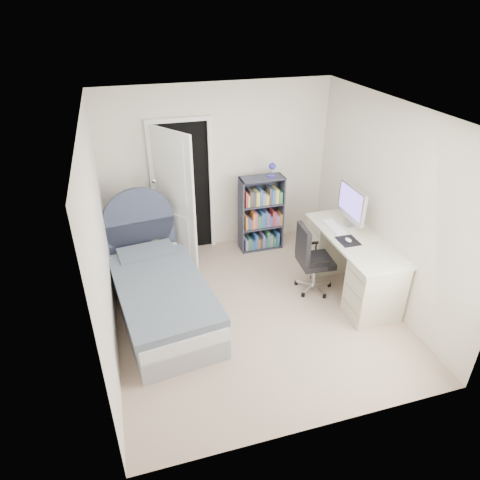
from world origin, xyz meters
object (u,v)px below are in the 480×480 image
object	(u,v)px
bed	(160,291)
floor_lamp	(156,227)
desk	(351,261)
office_chair	(310,256)
bookcase	(262,216)
nightstand	(142,242)

from	to	relation	value
bed	floor_lamp	size ratio (longest dim) A/B	1.70
desk	office_chair	bearing A→B (deg)	165.98
bookcase	office_chair	xyz separation A→B (m)	(0.25, -1.27, -0.02)
office_chair	bookcase	bearing A→B (deg)	100.96
bookcase	desk	xyz separation A→B (m)	(0.78, -1.40, -0.11)
nightstand	office_chair	size ratio (longest dim) A/B	0.62
bed	desk	world-z (taller)	desk
bed	floor_lamp	distance (m)	1.29
desk	floor_lamp	bearing A→B (deg)	147.80
bookcase	desk	world-z (taller)	bookcase
floor_lamp	desk	size ratio (longest dim) A/B	0.79
bed	floor_lamp	world-z (taller)	same
nightstand	office_chair	bearing A→B (deg)	-31.18
floor_lamp	desk	world-z (taller)	desk
desk	bookcase	bearing A→B (deg)	119.19
bookcase	nightstand	bearing A→B (deg)	-179.66
bed	office_chair	xyz separation A→B (m)	(1.97, -0.11, 0.24)
nightstand	office_chair	distance (m)	2.43
nightstand	bookcase	size ratio (longest dim) A/B	0.43
bed	office_chair	size ratio (longest dim) A/B	2.30
floor_lamp	bookcase	size ratio (longest dim) A/B	0.94
nightstand	floor_lamp	size ratio (longest dim) A/B	0.46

